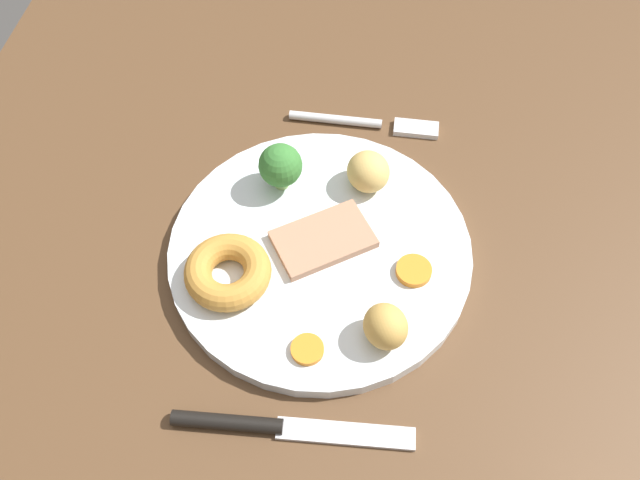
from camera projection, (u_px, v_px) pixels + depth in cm
name	position (u px, v px, depth cm)	size (l,w,h in cm)	color
dining_table	(353.00, 243.00, 61.32)	(120.00, 84.00, 3.60)	brown
dinner_plate	(320.00, 251.00, 57.90)	(26.61, 26.61, 1.40)	white
meat_slice_main	(323.00, 239.00, 57.25)	(8.37, 5.19, 0.80)	tan
yorkshire_pudding	(228.00, 272.00, 54.53)	(7.32, 7.32, 2.33)	#C68938
roast_potato_left	(368.00, 172.00, 59.65)	(4.11, 3.90, 3.60)	#D8B260
roast_potato_right	(386.00, 326.00, 51.07)	(3.81, 3.46, 3.60)	tan
carrot_coin_front	(414.00, 271.00, 55.59)	(3.07, 3.07, 0.62)	orange
carrot_coin_back	(307.00, 349.00, 51.66)	(2.66, 2.66, 0.51)	orange
broccoli_floret	(280.00, 166.00, 58.85)	(3.99, 3.99, 4.78)	#8CB766
fork	(369.00, 123.00, 66.78)	(2.02, 15.26, 0.90)	silver
knife	(271.00, 426.00, 49.50)	(2.54, 18.55, 1.20)	black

